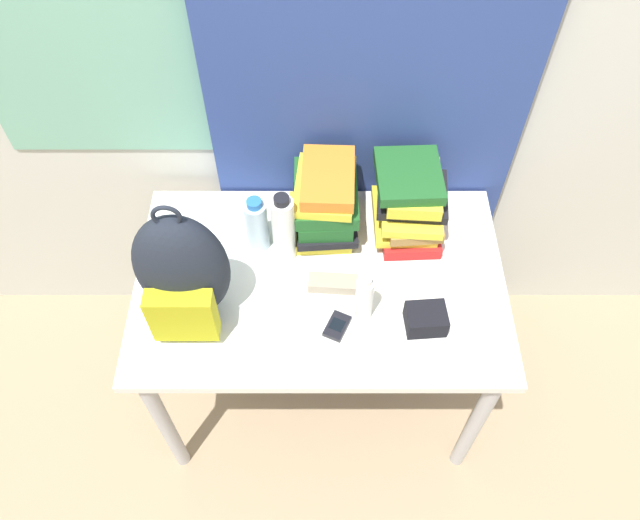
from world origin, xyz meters
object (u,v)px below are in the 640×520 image
object	(u,v)px
book_stack_center	(410,202)
water_bottle	(257,225)
camera_pouch	(426,319)
sports_bottle	(284,229)
sunglasses_case	(333,283)
book_stack_left	(325,201)
sunscreen_bottle	(364,298)
backpack	(182,272)
cell_phone	(337,326)

from	to	relation	value
book_stack_center	water_bottle	xyz separation A→B (m)	(-0.48, -0.08, -0.02)
camera_pouch	sports_bottle	bearing A→B (deg)	148.16
book_stack_center	sports_bottle	size ratio (longest dim) A/B	1.07
sports_bottle	sunglasses_case	size ratio (longest dim) A/B	1.76
sunglasses_case	camera_pouch	size ratio (longest dim) A/B	1.26
book_stack_left	water_bottle	bearing A→B (deg)	-159.45
sunscreen_bottle	water_bottle	bearing A→B (deg)	140.84
backpack	book_stack_left	size ratio (longest dim) A/B	1.62
sunscreen_bottle	sunglasses_case	distance (m)	0.15
book_stack_center	water_bottle	size ratio (longest dim) A/B	1.38
sports_bottle	cell_phone	distance (m)	0.33
camera_pouch	book_stack_left	bearing A→B (deg)	127.76
backpack	water_bottle	world-z (taller)	backpack
water_bottle	camera_pouch	xyz separation A→B (m)	(0.50, -0.30, -0.06)
book_stack_left	sunscreen_bottle	bearing A→B (deg)	-71.82
book_stack_left	cell_phone	xyz separation A→B (m)	(0.04, -0.38, -0.11)
camera_pouch	sunscreen_bottle	bearing A→B (deg)	168.53
sunscreen_bottle	camera_pouch	distance (m)	0.19
sunscreen_bottle	cell_phone	size ratio (longest dim) A/B	1.86
sports_bottle	cell_phone	bearing A→B (deg)	-59.06
camera_pouch	book_stack_center	bearing A→B (deg)	93.74
backpack	sunscreen_bottle	size ratio (longest dim) A/B	2.41
book_stack_left	camera_pouch	world-z (taller)	book_stack_left
book_stack_center	camera_pouch	distance (m)	0.38
sunglasses_case	book_stack_left	bearing A→B (deg)	95.92
backpack	water_bottle	size ratio (longest dim) A/B	2.20
backpack	sunglasses_case	bearing A→B (deg)	11.26
book_stack_left	sunglasses_case	world-z (taller)	book_stack_left
book_stack_left	cell_phone	bearing A→B (deg)	-84.72
sports_bottle	cell_phone	world-z (taller)	sports_bottle
camera_pouch	sunglasses_case	bearing A→B (deg)	153.22
book_stack_left	sunscreen_bottle	size ratio (longest dim) A/B	1.49
book_stack_left	sunglasses_case	size ratio (longest dim) A/B	1.85
book_stack_left	sports_bottle	world-z (taller)	sports_bottle
backpack	book_stack_left	bearing A→B (deg)	39.73
water_bottle	sunglasses_case	size ratio (longest dim) A/B	1.37
cell_phone	sunglasses_case	size ratio (longest dim) A/B	0.67
book_stack_center	sports_bottle	bearing A→B (deg)	-163.31
cell_phone	sunscreen_bottle	bearing A→B (deg)	30.57
sports_bottle	sunglasses_case	distance (m)	0.22
backpack	camera_pouch	bearing A→B (deg)	-4.34
book_stack_left	cell_phone	world-z (taller)	book_stack_left
book_stack_left	book_stack_center	world-z (taller)	book_stack_left
backpack	sports_bottle	world-z (taller)	backpack
camera_pouch	backpack	bearing A→B (deg)	175.66
book_stack_center	sunscreen_bottle	world-z (taller)	book_stack_center
backpack	book_stack_left	xyz separation A→B (m)	(0.39, 0.32, -0.08)
backpack	book_stack_center	xyz separation A→B (m)	(0.66, 0.32, -0.08)
backpack	cell_phone	world-z (taller)	backpack
backpack	sports_bottle	xyz separation A→B (m)	(0.27, 0.21, -0.07)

